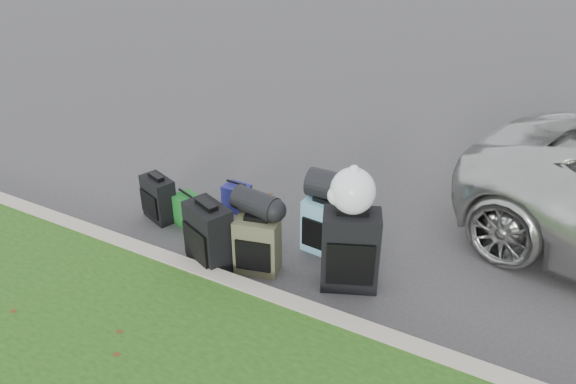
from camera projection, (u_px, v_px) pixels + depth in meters
The scene contains 12 objects.
ground at pixel (287, 244), 6.34m from camera, with size 120.00×120.00×0.00m, color #383535.
curb at pixel (239, 288), 5.54m from camera, with size 120.00×0.18×0.15m, color #9E937F.
suitcase_small_black at pixel (159, 199), 6.71m from camera, with size 0.43×0.24×0.54m, color black.
suitcase_large_black_left at pixel (209, 237), 5.81m from camera, with size 0.51×0.30×0.73m, color black.
suitcase_olive at pixel (257, 245), 5.78m from camera, with size 0.45×0.28×0.62m, color #3E3D29.
suitcase_teal at pixel (323, 227), 6.09m from camera, with size 0.43×0.26×0.61m, color #588DAA.
suitcase_large_black_right at pixel (350, 250), 5.51m from camera, with size 0.56×0.33×0.84m, color black.
tote_green at pixel (188, 210), 6.64m from camera, with size 0.33×0.26×0.37m, color #166520.
tote_navy at pixel (237, 198), 6.95m from camera, with size 0.31×0.24×0.33m, color navy.
duffel_left at pixel (256, 203), 5.66m from camera, with size 0.26×0.26×0.48m, color black.
duffel_right at pixel (334, 187), 5.92m from camera, with size 0.32×0.32×0.57m, color black.
trash_bag at pixel (353, 191), 5.24m from camera, with size 0.44×0.44×0.44m, color white.
Camera 1 is at (2.54, -4.62, 3.58)m, focal length 35.00 mm.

